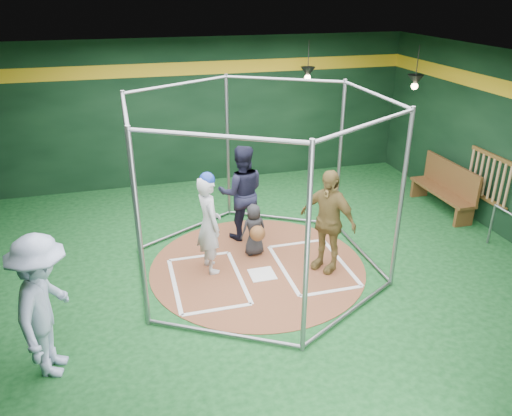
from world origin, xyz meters
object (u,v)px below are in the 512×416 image
object	(u,v)px
visitor_leopard	(327,221)
umpire	(242,193)
dugout_bench	(446,186)
batter_figure	(209,223)

from	to	relation	value
visitor_leopard	umpire	world-z (taller)	umpire
umpire	dugout_bench	bearing A→B (deg)	-170.73
visitor_leopard	dugout_bench	bearing A→B (deg)	79.57
batter_figure	dugout_bench	world-z (taller)	batter_figure
batter_figure	dugout_bench	bearing A→B (deg)	11.85
batter_figure	visitor_leopard	xyz separation A→B (m)	(1.95, -0.49, 0.02)
visitor_leopard	batter_figure	bearing A→B (deg)	-139.39
batter_figure	visitor_leopard	world-z (taller)	visitor_leopard
umpire	visitor_leopard	bearing A→B (deg)	134.23
visitor_leopard	umpire	size ratio (longest dim) A/B	0.98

